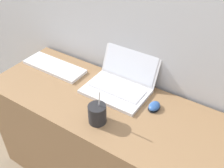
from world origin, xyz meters
The scene contains 5 objects.
desk centered at (0.00, 0.28, 0.37)m, with size 1.46×0.56×0.74m.
laptop centered at (0.01, 0.45, 0.79)m, with size 0.37×0.36×0.25m.
drink_cup centered at (0.06, 0.14, 0.79)m, with size 0.09×0.09×0.21m.
computer_mouse centered at (0.26, 0.39, 0.75)m, with size 0.06×0.09×0.03m.
external_keyboard centered at (-0.48, 0.39, 0.75)m, with size 0.44×0.16×0.02m.
Camera 1 is at (0.66, -0.64, 1.72)m, focal length 42.00 mm.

